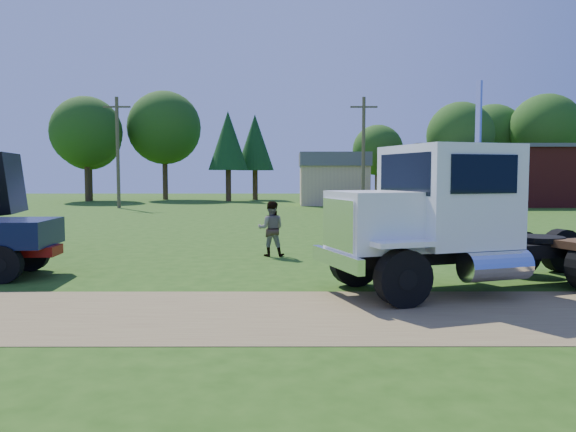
{
  "coord_description": "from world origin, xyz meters",
  "views": [
    {
      "loc": [
        -0.26,
        -10.88,
        2.76
      ],
      "look_at": [
        -0.22,
        4.67,
        1.6
      ],
      "focal_mm": 35.0,
      "sensor_mm": 36.0,
      "label": 1
    }
  ],
  "objects": [
    {
      "name": "ground",
      "position": [
        0.0,
        0.0,
        0.0
      ],
      "size": [
        140.0,
        140.0,
        0.0
      ],
      "primitive_type": "plane",
      "color": "#254B10",
      "rests_on": "ground"
    },
    {
      "name": "dirt_track",
      "position": [
        0.0,
        0.0,
        0.01
      ],
      "size": [
        120.0,
        4.2,
        0.01
      ],
      "primitive_type": "cube",
      "color": "brown",
      "rests_on": "ground"
    },
    {
      "name": "white_semi_tractor",
      "position": [
        3.62,
        2.28,
        1.74
      ],
      "size": [
        8.57,
        5.05,
        5.08
      ],
      "rotation": [
        0.0,
        0.0,
        0.32
      ],
      "color": "black",
      "rests_on": "ground"
    },
    {
      "name": "orange_pickup",
      "position": [
        6.35,
        9.87,
        0.66
      ],
      "size": [
        5.04,
        2.97,
        1.31
      ],
      "primitive_type": "imported",
      "rotation": [
        0.0,
        0.0,
        1.75
      ],
      "color": "red",
      "rests_on": "ground"
    },
    {
      "name": "spectator_b",
      "position": [
        -0.78,
        7.91,
        0.93
      ],
      "size": [
        0.93,
        0.74,
        1.86
      ],
      "primitive_type": "imported",
      "rotation": [
        0.0,
        0.0,
        3.1
      ],
      "color": "#999999",
      "rests_on": "ground"
    },
    {
      "name": "brick_building",
      "position": [
        18.0,
        40.0,
        2.66
      ],
      "size": [
        15.4,
        10.4,
        5.3
      ],
      "color": "maroon",
      "rests_on": "ground"
    },
    {
      "name": "tan_shed",
      "position": [
        4.0,
        40.0,
        2.42
      ],
      "size": [
        6.2,
        5.4,
        4.7
      ],
      "color": "tan",
      "rests_on": "ground"
    },
    {
      "name": "utility_poles",
      "position": [
        6.0,
        35.0,
        4.71
      ],
      "size": [
        42.2,
        0.28,
        9.0
      ],
      "color": "brown",
      "rests_on": "ground"
    },
    {
      "name": "tree_row",
      "position": [
        2.94,
        49.71,
        7.03
      ],
      "size": [
        55.97,
        14.96,
        11.76
      ],
      "color": "#341E15",
      "rests_on": "ground"
    }
  ]
}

